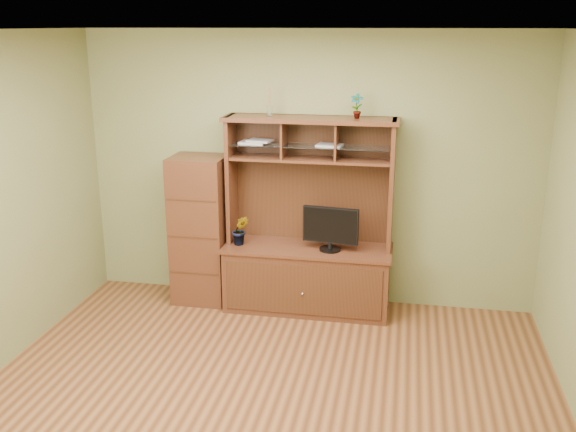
# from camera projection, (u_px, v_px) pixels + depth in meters

# --- Properties ---
(room) EXTENTS (4.54, 4.04, 2.74)m
(room) POSITION_uv_depth(u_px,v_px,m) (263.00, 232.00, 4.46)
(room) COLOR #502C16
(room) RESTS_ON ground
(media_hutch) EXTENTS (1.66, 0.61, 1.90)m
(media_hutch) POSITION_uv_depth(u_px,v_px,m) (308.00, 258.00, 6.32)
(media_hutch) COLOR #452213
(media_hutch) RESTS_ON room
(monitor) EXTENTS (0.54, 0.21, 0.42)m
(monitor) POSITION_uv_depth(u_px,v_px,m) (330.00, 228.00, 6.10)
(monitor) COLOR black
(monitor) RESTS_ON media_hutch
(orchid_plant) EXTENTS (0.19, 0.17, 0.30)m
(orchid_plant) POSITION_uv_depth(u_px,v_px,m) (240.00, 230.00, 6.28)
(orchid_plant) COLOR #2C521C
(orchid_plant) RESTS_ON media_hutch
(top_plant) EXTENTS (0.13, 0.10, 0.23)m
(top_plant) POSITION_uv_depth(u_px,v_px,m) (357.00, 106.00, 5.88)
(top_plant) COLOR #296A25
(top_plant) RESTS_ON media_hutch
(reed_diffuser) EXTENTS (0.05, 0.05, 0.27)m
(reed_diffuser) POSITION_uv_depth(u_px,v_px,m) (269.00, 105.00, 6.03)
(reed_diffuser) COLOR silver
(reed_diffuser) RESTS_ON media_hutch
(magazines) EXTENTS (1.00, 0.22, 0.04)m
(magazines) POSITION_uv_depth(u_px,v_px,m) (280.00, 143.00, 6.12)
(magazines) COLOR #B2B2B7
(magazines) RESTS_ON media_hutch
(side_cabinet) EXTENTS (0.53, 0.49, 1.50)m
(side_cabinet) POSITION_uv_depth(u_px,v_px,m) (201.00, 230.00, 6.46)
(side_cabinet) COLOR #452213
(side_cabinet) RESTS_ON room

